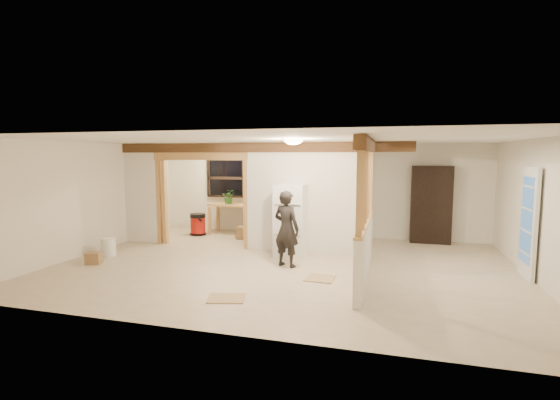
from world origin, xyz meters
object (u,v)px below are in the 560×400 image
(woman, at_px, (286,229))
(refrigerator, at_px, (291,220))
(work_table, at_px, (234,219))
(bookshelf, at_px, (431,205))
(shop_vac, at_px, (198,224))

(woman, bearing_deg, refrigerator, -61.88)
(refrigerator, relative_size, work_table, 1.17)
(woman, relative_size, bookshelf, 0.78)
(woman, distance_m, shop_vac, 4.04)
(woman, bearing_deg, shop_vac, -18.03)
(refrigerator, distance_m, work_table, 2.95)
(work_table, distance_m, bookshelf, 5.25)
(shop_vac, bearing_deg, work_table, 25.51)
(woman, xyz_separation_m, bookshelf, (2.95, 3.08, 0.21))
(refrigerator, distance_m, bookshelf, 3.78)
(woman, distance_m, bookshelf, 4.27)
(work_table, bearing_deg, woman, -39.83)
(shop_vac, bearing_deg, woman, -37.69)
(woman, height_order, bookshelf, bookshelf)
(work_table, bearing_deg, refrigerator, -31.11)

